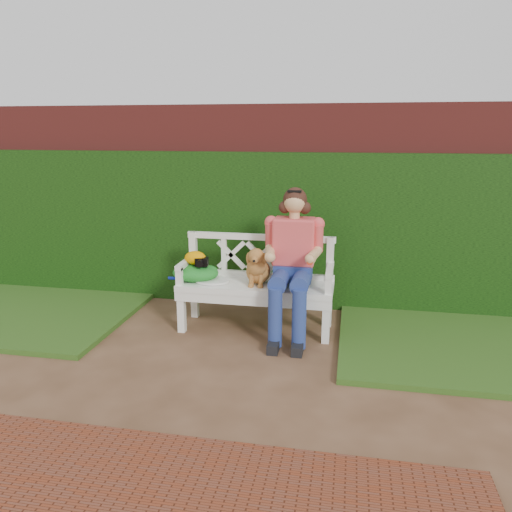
# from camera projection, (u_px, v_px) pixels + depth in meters

# --- Properties ---
(ground) EXTENTS (60.00, 60.00, 0.00)m
(ground) POSITION_uv_depth(u_px,v_px,m) (204.00, 367.00, 4.18)
(ground) COLOR #4D311F
(brick_wall) EXTENTS (10.00, 0.30, 2.20)m
(brick_wall) POSITION_uv_depth(u_px,v_px,m) (249.00, 204.00, 5.72)
(brick_wall) COLOR maroon
(brick_wall) RESTS_ON ground
(ivy_hedge) EXTENTS (10.00, 0.18, 1.70)m
(ivy_hedge) POSITION_uv_depth(u_px,v_px,m) (246.00, 229.00, 5.57)
(ivy_hedge) COLOR #235D12
(ivy_hedge) RESTS_ON ground
(grass_left) EXTENTS (2.60, 2.00, 0.05)m
(grass_left) POSITION_uv_depth(u_px,v_px,m) (18.00, 309.00, 5.47)
(grass_left) COLOR #204515
(grass_left) RESTS_ON ground
(grass_right) EXTENTS (2.60, 2.00, 0.05)m
(grass_right) POSITION_uv_depth(u_px,v_px,m) (483.00, 343.00, 4.59)
(grass_right) COLOR #204515
(grass_right) RESTS_ON ground
(brick_paving) EXTENTS (4.00, 1.20, 0.03)m
(brick_paving) POSITION_uv_depth(u_px,v_px,m) (118.00, 500.00, 2.65)
(brick_paving) COLOR maroon
(brick_paving) RESTS_ON ground
(garden_bench) EXTENTS (1.64, 0.77, 0.48)m
(garden_bench) POSITION_uv_depth(u_px,v_px,m) (256.00, 306.00, 4.93)
(garden_bench) COLOR white
(garden_bench) RESTS_ON ground
(seated_woman) EXTENTS (0.62, 0.81, 1.39)m
(seated_woman) POSITION_uv_depth(u_px,v_px,m) (293.00, 264.00, 4.73)
(seated_woman) COLOR #FF403E
(seated_woman) RESTS_ON ground
(dog) EXTENTS (0.35, 0.41, 0.38)m
(dog) POSITION_uv_depth(u_px,v_px,m) (258.00, 265.00, 4.79)
(dog) COLOR #B27134
(dog) RESTS_ON garden_bench
(tennis_racket) EXTENTS (0.69, 0.39, 0.03)m
(tennis_racket) POSITION_uv_depth(u_px,v_px,m) (209.00, 280.00, 4.90)
(tennis_racket) COLOR silver
(tennis_racket) RESTS_ON garden_bench
(green_bag) EXTENTS (0.52, 0.44, 0.16)m
(green_bag) POSITION_uv_depth(u_px,v_px,m) (195.00, 272.00, 4.94)
(green_bag) COLOR #1E7920
(green_bag) RESTS_ON garden_bench
(camera_item) EXTENTS (0.13, 0.11, 0.08)m
(camera_item) POSITION_uv_depth(u_px,v_px,m) (202.00, 262.00, 4.88)
(camera_item) COLOR black
(camera_item) RESTS_ON green_bag
(baseball_glove) EXTENTS (0.26, 0.23, 0.14)m
(baseball_glove) POSITION_uv_depth(u_px,v_px,m) (195.00, 258.00, 4.91)
(baseball_glove) COLOR orange
(baseball_glove) RESTS_ON green_bag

